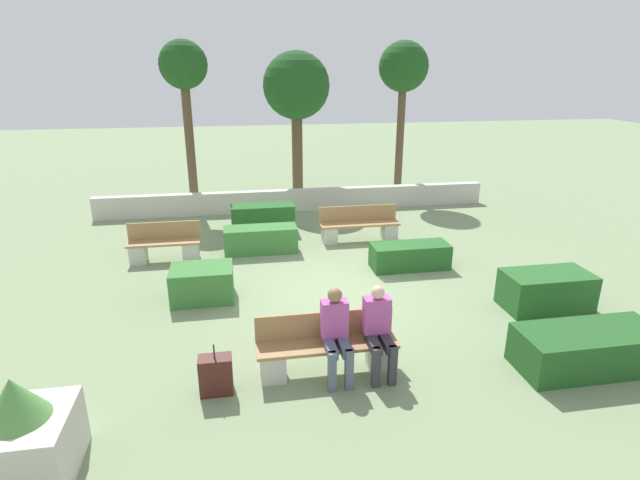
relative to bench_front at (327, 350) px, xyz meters
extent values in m
plane|color=gray|center=(0.66, 2.78, -0.35)|extent=(60.00, 60.00, 0.00)
cube|color=beige|center=(0.66, 8.73, -0.01)|extent=(12.05, 0.30, 0.67)
cube|color=#A37A4C|center=(0.00, -0.04, 0.10)|extent=(2.06, 0.44, 0.05)
cube|color=#A37A4C|center=(0.00, 0.20, 0.33)|extent=(2.06, 0.04, 0.40)
cube|color=beige|center=(-0.80, -0.04, -0.14)|extent=(0.36, 0.40, 0.42)
cube|color=beige|center=(0.80, -0.04, -0.14)|extent=(0.36, 0.40, 0.42)
cube|color=#A37A4C|center=(1.89, 5.61, 0.10)|extent=(2.05, 0.44, 0.05)
cube|color=#A37A4C|center=(1.89, 5.85, 0.33)|extent=(2.05, 0.04, 0.40)
cube|color=beige|center=(1.10, 5.61, -0.14)|extent=(0.36, 0.40, 0.42)
cube|color=beige|center=(2.69, 5.61, -0.14)|extent=(0.36, 0.40, 0.42)
cube|color=#A37A4C|center=(-2.89, 4.98, 0.10)|extent=(1.64, 0.44, 0.05)
cube|color=#A37A4C|center=(-2.89, 5.23, 0.33)|extent=(1.64, 0.04, 0.40)
cube|color=beige|center=(-3.48, 4.98, -0.14)|extent=(0.36, 0.40, 0.42)
cube|color=beige|center=(-2.30, 4.98, -0.14)|extent=(0.36, 0.40, 0.42)
cube|color=#515B70|center=(0.00, -0.25, 0.19)|extent=(0.14, 0.46, 0.13)
cube|color=#515B70|center=(0.20, -0.25, 0.19)|extent=(0.14, 0.46, 0.13)
cube|color=#515B70|center=(-0.02, -0.48, -0.05)|extent=(0.11, 0.11, 0.60)
cube|color=#515B70|center=(0.22, -0.48, -0.05)|extent=(0.11, 0.11, 0.60)
cube|color=#B74C9E|center=(0.10, -0.01, 0.53)|extent=(0.38, 0.22, 0.54)
sphere|color=#936B4C|center=(0.10, -0.03, 0.90)|extent=(0.21, 0.21, 0.21)
cube|color=#333338|center=(0.63, -0.25, 0.19)|extent=(0.14, 0.46, 0.13)
cube|color=#333338|center=(0.83, -0.25, 0.19)|extent=(0.14, 0.46, 0.13)
cube|color=#333338|center=(0.61, -0.48, -0.05)|extent=(0.11, 0.11, 0.60)
cube|color=#333338|center=(0.85, -0.48, -0.05)|extent=(0.11, 0.11, 0.60)
cube|color=#B74C9E|center=(0.73, -0.01, 0.53)|extent=(0.38, 0.22, 0.54)
sphere|color=beige|center=(0.73, -0.03, 0.89)|extent=(0.19, 0.19, 0.19)
cube|color=#3D7A38|center=(-0.67, 5.22, -0.04)|extent=(1.75, 0.64, 0.62)
cube|color=#286028|center=(-0.51, 6.77, 0.03)|extent=(1.68, 0.67, 0.76)
cube|color=#3D7A38|center=(-1.93, 2.81, -0.02)|extent=(1.18, 0.86, 0.65)
cube|color=#286028|center=(2.55, 3.64, -0.07)|extent=(1.73, 0.67, 0.55)
cube|color=#235623|center=(3.85, -0.56, -0.04)|extent=(2.14, 0.89, 0.61)
cube|color=#286028|center=(4.39, 1.35, 0.00)|extent=(1.59, 0.83, 0.69)
cube|color=beige|center=(-3.60, -1.40, 0.03)|extent=(1.02, 1.02, 0.75)
cone|color=#569347|center=(-3.60, -1.40, 0.64)|extent=(0.67, 0.67, 0.49)
cube|color=#471E19|center=(-1.60, -0.26, -0.07)|extent=(0.45, 0.26, 0.56)
cylinder|color=#333338|center=(-1.60, -0.26, 0.31)|extent=(0.02, 0.02, 0.20)
cylinder|color=brown|center=(-2.51, 9.56, 1.62)|extent=(0.27, 0.27, 3.94)
sphere|color=#1E4C1E|center=(-2.51, 9.56, 3.98)|extent=(1.41, 1.41, 1.41)
cylinder|color=brown|center=(0.89, 10.25, 1.21)|extent=(0.35, 0.35, 3.11)
sphere|color=#1E4C1E|center=(0.89, 10.25, 3.35)|extent=(2.13, 2.13, 2.13)
cylinder|color=brown|center=(4.40, 10.19, 1.56)|extent=(0.26, 0.26, 3.82)
sphere|color=#1E4C1E|center=(4.40, 10.19, 3.92)|extent=(1.62, 1.62, 1.62)
camera|label=1|loc=(-1.17, -6.25, 3.93)|focal=28.00mm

